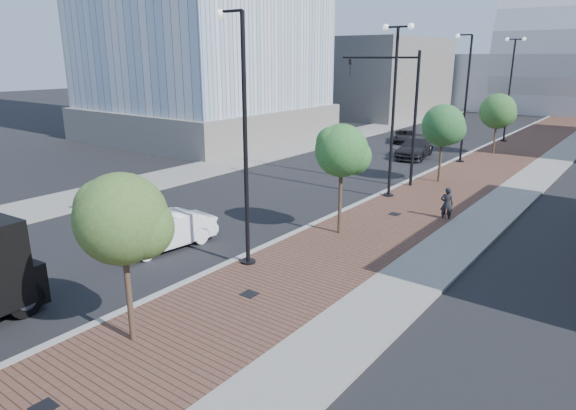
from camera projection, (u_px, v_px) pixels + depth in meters
The scene contains 23 objects.
sidewalk at pixel (521, 155), 40.61m from camera, with size 7.00×140.00×0.12m, color #4C2D23.
concrete_strip at pixel (558, 159), 39.06m from camera, with size 2.40×140.00×0.13m, color slate.
curb at pixel (477, 150), 42.62m from camera, with size 0.30×140.00×0.14m, color gray.
west_sidewalk at pixel (344, 136), 50.09m from camera, with size 4.00×140.00×0.12m, color slate.
white_sedan at pixel (164, 232), 20.76m from camera, with size 1.55×4.43×1.46m, color white.
dark_car_mid at pixel (405, 136), 46.73m from camera, with size 1.88×4.08×1.13m, color black.
dark_car_far at pixel (415, 148), 39.67m from camera, with size 2.12×5.22×1.52m, color black.
pedestrian at pixel (447, 204), 24.25m from camera, with size 0.61×0.40×1.67m, color black.
streetlight_1 at pixel (243, 153), 18.08m from camera, with size 1.44×0.56×9.21m.
streetlight_2 at pixel (393, 111), 27.10m from camera, with size 1.72×0.56×9.28m.
streetlight_3 at pixel (464, 104), 36.52m from camera, with size 1.44×0.56×9.21m.
streetlight_4 at pixel (510, 89), 45.55m from camera, with size 1.72×0.56×9.28m.
traffic_mast at pixel (402, 103), 29.88m from camera, with size 5.09×0.20×8.00m.
tree_0 at pixel (123, 219), 13.03m from camera, with size 2.46×2.42×4.83m.
tree_1 at pixel (343, 151), 21.43m from camera, with size 2.34×2.28×4.95m.
tree_2 at pixel (444, 126), 30.70m from camera, with size 2.59×2.58×4.91m.
tree_3 at pixel (498, 111), 39.96m from camera, with size 2.78×2.78×4.89m.
tower_podium at pixel (207, 121), 49.85m from camera, with size 19.00×19.00×3.00m, color slate.
convention_center at pixel (559, 68), 76.67m from camera, with size 50.00×30.00×50.00m.
commercial_block_nw at pixel (376, 77), 68.08m from camera, with size 14.00×20.00×10.00m, color #625E58.
utility_cover_0 at pixel (44, 407), 11.26m from camera, with size 0.50×0.50×0.02m, color black.
utility_cover_1 at pixel (249, 294), 16.64m from camera, with size 0.50×0.50×0.02m, color black.
utility_cover_2 at pixel (395, 214), 25.09m from camera, with size 0.50×0.50×0.02m, color black.
Camera 1 is at (12.47, -3.36, 7.65)m, focal length 31.48 mm.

